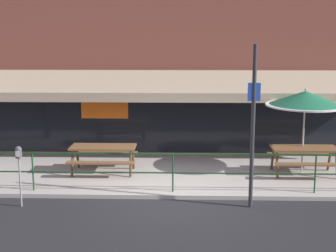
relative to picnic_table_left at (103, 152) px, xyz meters
name	(u,v)px	position (x,y,z in m)	size (l,w,h in m)	color
ground_plane	(173,199)	(1.97, -1.91, -0.71)	(120.00, 120.00, 0.00)	#232326
patio_deck	(174,174)	(1.97, 0.09, -0.66)	(15.00, 4.00, 0.10)	#ADA89E
restaurant_building	(175,27)	(1.97, 2.32, 3.47)	(15.00, 1.60, 8.43)	brown
patio_railing	(173,164)	(1.97, -1.61, 0.09)	(13.84, 0.04, 0.97)	#194723
picnic_table_left	(103,152)	(0.00, 0.00, 0.00)	(1.80, 1.42, 0.76)	brown
picnic_table_centre	(304,153)	(5.57, -0.01, 0.00)	(1.80, 1.42, 0.76)	brown
patio_umbrella_centre	(305,99)	(5.57, 0.20, 1.47)	(2.14, 2.14, 2.38)	#B7B2A8
parking_meter_near	(19,158)	(-1.49, -2.48, 0.44)	(0.15, 0.16, 1.42)	gray
street_sign_pole	(253,126)	(3.76, -2.36, 1.19)	(0.28, 0.09, 3.68)	#2D2D33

